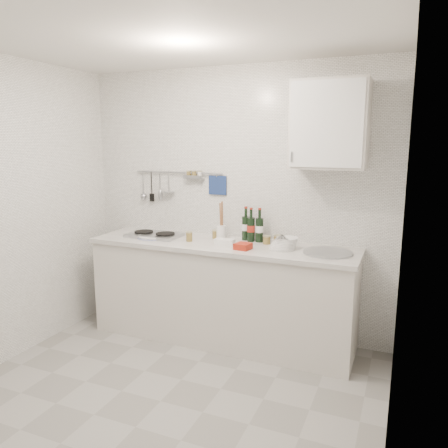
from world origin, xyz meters
name	(u,v)px	position (x,y,z in m)	size (l,w,h in m)	color
floor	(161,401)	(0.00, 0.00, 0.00)	(3.00, 3.00, 0.00)	gray
ceiling	(149,27)	(0.00, 0.00, 2.50)	(3.00, 3.00, 0.00)	silver
back_wall	(234,203)	(0.00, 1.40, 1.25)	(3.00, 0.02, 2.50)	silver
wall_right	(400,251)	(1.50, 0.00, 1.25)	(0.02, 2.80, 2.50)	silver
counter	(222,294)	(0.01, 1.10, 0.43)	(2.44, 0.64, 0.96)	beige
wall_rail	(176,182)	(-0.60, 1.37, 1.43)	(0.98, 0.09, 0.34)	#93969B
wall_cabinet	(330,125)	(0.90, 1.22, 1.95)	(0.60, 0.38, 0.70)	beige
plate_stack_hob	(154,236)	(-0.68, 1.06, 0.93)	(0.31, 0.31, 0.03)	#4B56AA
plate_stack_sink	(284,243)	(0.58, 1.11, 0.97)	(0.24, 0.23, 0.11)	white
wine_bottles	(252,224)	(0.23, 1.28, 1.07)	(0.22, 0.12, 0.31)	black
butter_dish	(225,242)	(0.05, 1.05, 0.95)	(0.17, 0.09, 0.05)	white
strawberry_punnet	(243,246)	(0.26, 0.96, 0.95)	(0.13, 0.13, 0.05)	#A22012
utensil_crock	(221,230)	(-0.06, 1.24, 1.00)	(0.09, 0.09, 0.36)	white
jar_a	(215,234)	(-0.12, 1.25, 0.96)	(0.06, 0.06, 0.08)	brown
jar_b	(277,239)	(0.48, 1.26, 0.96)	(0.07, 0.07, 0.08)	brown
jar_c	(267,240)	(0.39, 1.22, 0.96)	(0.07, 0.07, 0.08)	brown
jar_d	(189,236)	(-0.30, 1.05, 0.97)	(0.06, 0.06, 0.09)	brown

